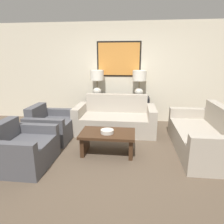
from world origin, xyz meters
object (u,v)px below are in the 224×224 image
Objects in this scene: console_table at (118,109)px; table_lamp_right at (139,80)px; table_lamp_left at (97,79)px; decorative_bowl at (107,131)px; armchair_near_camera at (23,150)px; couch_by_back_wall at (115,120)px; coffee_table at (108,138)px; couch_by_side at (204,137)px; armchair_near_back_wall at (51,127)px.

console_table is 2.41× the size of table_lamp_right.
table_lamp_left and table_lamp_right have the same top height.
armchair_near_camera reaches higher than decorative_bowl.
couch_by_back_wall is 1.19m from coffee_table.
table_lamp_right is (0.56, 0.00, 0.81)m from console_table.
couch_by_back_wall is at bearing 88.82° from decorative_bowl.
decorative_bowl is at bearing -106.75° from table_lamp_right.
couch_by_side is at bearing -42.04° from console_table.
decorative_bowl is (-0.59, -1.95, -0.73)m from table_lamp_right.
table_lamp_right is 3.26m from armchair_near_camera.
console_table is 7.10× the size of decorative_bowl.
decorative_bowl is 0.25× the size of armchair_near_camera.
couch_by_side is 3.25m from armchair_near_camera.
armchair_near_back_wall is at bearing 175.21° from couch_by_side.
console_table is 1.91m from armchair_near_back_wall.
armchair_near_back_wall is (-3.14, 0.26, -0.02)m from couch_by_side.
armchair_near_camera is (-0.80, -2.47, -0.91)m from table_lamp_left.
coffee_table is (0.54, -1.90, -0.88)m from table_lamp_left.
couch_by_side is 1.97× the size of armchair_near_camera.
armchair_near_camera is at bearing -90.00° from armchair_near_back_wall.
table_lamp_left is 1.80m from armchair_near_back_wall.
armchair_near_camera is (-1.36, -2.47, -0.09)m from console_table.
armchair_near_back_wall reaches higher than coffee_table.
table_lamp_right is (1.12, 0.00, 0.00)m from table_lamp_left.
table_lamp_right is 2.18m from coffee_table.
table_lamp_left reaches higher than couch_by_side.
table_lamp_left is 2.14m from decorative_bowl.
console_table reaches higher than decorative_bowl.
console_table is at bearing 89.26° from decorative_bowl.
table_lamp_right is 0.73× the size of armchair_near_back_wall.
couch_by_side reaches higher than decorative_bowl.
armchair_near_back_wall is at bearing 155.47° from decorative_bowl.
couch_by_side is at bearing 10.90° from decorative_bowl.
armchair_near_back_wall is (-1.36, -1.34, -0.09)m from console_table.
decorative_bowl is 1.48m from armchair_near_back_wall.
decorative_bowl is (-0.03, -1.95, 0.09)m from console_table.
table_lamp_left reaches higher than armchair_near_back_wall.
couch_by_side reaches higher than console_table.
coffee_table is at bearing -170.40° from couch_by_side.
table_lamp_left is at bearing 180.00° from console_table.
armchair_near_camera reaches higher than console_table.
decorative_bowl is 1.45m from armchair_near_camera.
armchair_near_back_wall is (-1.92, -1.34, -0.91)m from table_lamp_right.
table_lamp_right is at bearing 34.83° from armchair_near_back_wall.
armchair_near_back_wall and armchair_near_camera have the same top height.
table_lamp_left is at bearing 72.05° from armchair_near_camera.
couch_by_side is 7.97× the size of decorative_bowl.
coffee_table is (-0.02, -1.19, 0.01)m from couch_by_back_wall.
coffee_table is at bearing 22.95° from armchair_near_camera.
couch_by_back_wall is 7.97× the size of decorative_bowl.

